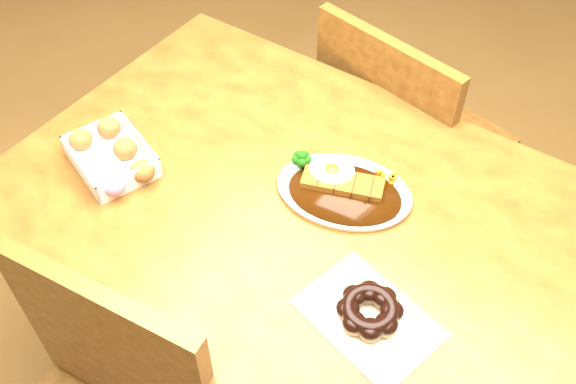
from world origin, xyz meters
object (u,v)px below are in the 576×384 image
Objects in this scene: katsu_curry_plate at (342,187)px; donut_box at (111,156)px; table at (307,238)px; chair_far at (402,143)px; pon_de_ring at (369,311)px.

donut_box is (-0.42, -0.20, 0.01)m from katsu_curry_plate.
table is 1.38× the size of chair_far.
chair_far is 0.79m from pon_de_ring.
katsu_curry_plate is at bearing 63.88° from table.
table is at bearing 104.70° from chair_far.
table is 0.43m from donut_box.
table is 0.29m from pon_de_ring.
pon_de_ring is at bearing -34.25° from table.
pon_de_ring is (0.22, -0.15, 0.12)m from table.
table is 5.51× the size of donut_box.
table is at bearing -116.12° from katsu_curry_plate.
donut_box is at bearing 178.24° from pon_de_ring.
table is 0.56m from chair_far.
chair_far is 0.81m from donut_box.
donut_box reaches higher than pon_de_ring.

